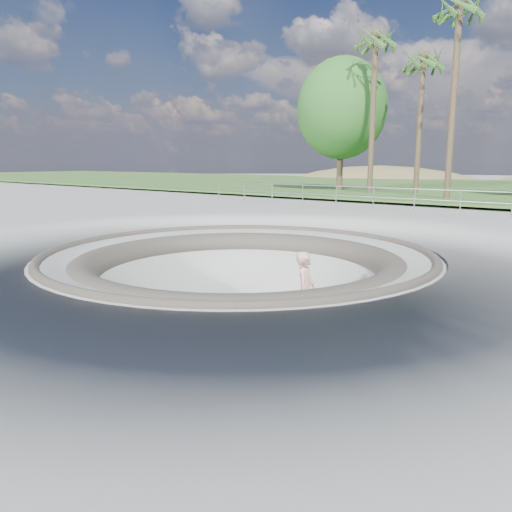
% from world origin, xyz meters
% --- Properties ---
extents(ground, '(180.00, 180.00, 0.00)m').
position_xyz_m(ground, '(0.00, 0.00, 0.00)').
color(ground, '#989994').
rests_on(ground, ground).
extents(skate_bowl, '(14.00, 14.00, 4.10)m').
position_xyz_m(skate_bowl, '(0.00, 0.00, -1.83)').
color(skate_bowl, '#989994').
rests_on(skate_bowl, ground).
extents(safety_railing, '(25.00, 0.06, 1.03)m').
position_xyz_m(safety_railing, '(0.00, 12.00, 0.69)').
color(safety_railing, gray).
rests_on(safety_railing, ground).
extents(skateboard, '(0.85, 0.37, 0.09)m').
position_xyz_m(skateboard, '(1.92, 0.33, -1.83)').
color(skateboard, brown).
rests_on(skateboard, ground).
extents(skater, '(0.72, 0.86, 2.01)m').
position_xyz_m(skater, '(1.92, 0.33, -0.81)').
color(skater, '#E8AE96').
rests_on(skater, skateboard).
extents(palm_a, '(2.60, 2.60, 10.98)m').
position_xyz_m(palm_a, '(-6.84, 21.35, 9.71)').
color(palm_a, brown).
rests_on(palm_a, ground).
extents(palm_b, '(2.60, 2.60, 9.63)m').
position_xyz_m(palm_b, '(-4.29, 23.00, 8.47)').
color(palm_b, brown).
rests_on(palm_b, ground).
extents(palm_c, '(2.60, 2.60, 11.48)m').
position_xyz_m(palm_c, '(-1.08, 19.52, 10.17)').
color(palm_c, brown).
rests_on(palm_c, ground).
extents(bushy_tree_left, '(6.67, 6.07, 9.63)m').
position_xyz_m(bushy_tree_left, '(-10.30, 23.32, 6.15)').
color(bushy_tree_left, brown).
rests_on(bushy_tree_left, ground).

